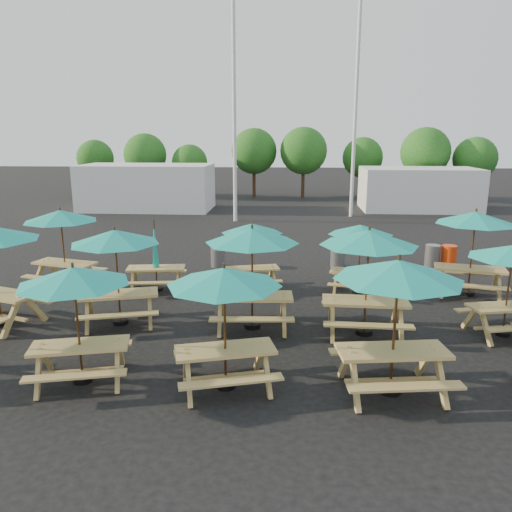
# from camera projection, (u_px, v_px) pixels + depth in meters

# --- Properties ---
(ground) EXTENTS (120.00, 120.00, 0.00)m
(ground) POSITION_uv_depth(u_px,v_px,m) (252.00, 308.00, 13.66)
(ground) COLOR black
(ground) RESTS_ON ground
(picnic_unit_2) EXTENTS (2.67, 2.67, 2.45)m
(picnic_unit_2) POSITION_uv_depth(u_px,v_px,m) (61.00, 220.00, 14.97)
(picnic_unit_2) COLOR #A6824A
(picnic_unit_2) RESTS_ON ground
(picnic_unit_3) EXTENTS (2.48, 2.48, 2.30)m
(picnic_unit_3) POSITION_uv_depth(u_px,v_px,m) (74.00, 283.00, 9.13)
(picnic_unit_3) COLOR #A6824A
(picnic_unit_3) RESTS_ON ground
(picnic_unit_4) EXTENTS (2.66, 2.66, 2.42)m
(picnic_unit_4) POSITION_uv_depth(u_px,v_px,m) (115.00, 242.00, 12.03)
(picnic_unit_4) COLOR #A6824A
(picnic_unit_4) RESTS_ON ground
(picnic_unit_5) EXTENTS (1.90, 1.71, 2.19)m
(picnic_unit_5) POSITION_uv_depth(u_px,v_px,m) (156.00, 262.00, 14.98)
(picnic_unit_5) COLOR #A6824A
(picnic_unit_5) RESTS_ON ground
(picnic_unit_6) EXTENTS (2.60, 2.60, 2.35)m
(picnic_unit_6) POSITION_uv_depth(u_px,v_px,m) (224.00, 284.00, 8.91)
(picnic_unit_6) COLOR #A6824A
(picnic_unit_6) RESTS_ON ground
(picnic_unit_7) EXTENTS (2.38, 2.38, 2.51)m
(picnic_unit_7) POSITION_uv_depth(u_px,v_px,m) (252.00, 242.00, 11.76)
(picnic_unit_7) COLOR #A6824A
(picnic_unit_7) RESTS_ON ground
(picnic_unit_8) EXTENTS (2.23, 2.23, 2.07)m
(picnic_unit_8) POSITION_uv_depth(u_px,v_px,m) (252.00, 232.00, 14.88)
(picnic_unit_8) COLOR #A6824A
(picnic_unit_8) RESTS_ON ground
(picnic_unit_9) EXTENTS (2.55, 2.55, 2.54)m
(picnic_unit_9) POSITION_uv_depth(u_px,v_px,m) (398.00, 278.00, 8.68)
(picnic_unit_9) COLOR #A6824A
(picnic_unit_9) RESTS_ON ground
(picnic_unit_10) EXTENTS (2.34, 2.34, 2.54)m
(picnic_unit_10) POSITION_uv_depth(u_px,v_px,m) (369.00, 244.00, 11.37)
(picnic_unit_10) COLOR #A6824A
(picnic_unit_10) RESTS_ON ground
(picnic_unit_11) EXTENTS (2.23, 2.23, 2.11)m
(picnic_unit_11) POSITION_uv_depth(u_px,v_px,m) (361.00, 234.00, 14.44)
(picnic_unit_11) COLOR #A6824A
(picnic_unit_11) RESTS_ON ground
(picnic_unit_13) EXTENTS (2.35, 2.35, 2.21)m
(picnic_unit_13) POSITION_uv_depth(u_px,v_px,m) (512.00, 257.00, 11.36)
(picnic_unit_13) COLOR #A6824A
(picnic_unit_13) RESTS_ON ground
(picnic_unit_14) EXTENTS (2.69, 2.69, 2.51)m
(picnic_unit_14) POSITION_uv_depth(u_px,v_px,m) (475.00, 223.00, 14.26)
(picnic_unit_14) COLOR #A6824A
(picnic_unit_14) RESTS_ON ground
(waste_bin_0) EXTENTS (0.52, 0.52, 0.84)m
(waste_bin_0) POSITION_uv_depth(u_px,v_px,m) (218.00, 255.00, 17.82)
(waste_bin_0) COLOR gray
(waste_bin_0) RESTS_ON ground
(waste_bin_1) EXTENTS (0.52, 0.52, 0.84)m
(waste_bin_1) POSITION_uv_depth(u_px,v_px,m) (338.00, 256.00, 17.78)
(waste_bin_1) COLOR gray
(waste_bin_1) RESTS_ON ground
(waste_bin_2) EXTENTS (0.52, 0.52, 0.84)m
(waste_bin_2) POSITION_uv_depth(u_px,v_px,m) (432.00, 257.00, 17.64)
(waste_bin_2) COLOR gray
(waste_bin_2) RESTS_ON ground
(waste_bin_3) EXTENTS (0.52, 0.52, 0.84)m
(waste_bin_3) POSITION_uv_depth(u_px,v_px,m) (449.00, 257.00, 17.57)
(waste_bin_3) COLOR red
(waste_bin_3) RESTS_ON ground
(mast_0) EXTENTS (0.20, 0.20, 12.00)m
(mast_0) POSITION_uv_depth(u_px,v_px,m) (234.00, 107.00, 25.94)
(mast_0) COLOR silver
(mast_0) RESTS_ON ground
(mast_1) EXTENTS (0.20, 0.20, 12.00)m
(mast_1) POSITION_uv_depth(u_px,v_px,m) (356.00, 109.00, 27.44)
(mast_1) COLOR silver
(mast_1) RESTS_ON ground
(event_tent_0) EXTENTS (8.00, 4.00, 2.80)m
(event_tent_0) POSITION_uv_depth(u_px,v_px,m) (147.00, 187.00, 31.31)
(event_tent_0) COLOR silver
(event_tent_0) RESTS_ON ground
(event_tent_1) EXTENTS (7.00, 4.00, 2.60)m
(event_tent_1) POSITION_uv_depth(u_px,v_px,m) (419.00, 189.00, 31.16)
(event_tent_1) COLOR silver
(event_tent_1) RESTS_ON ground
(tree_0) EXTENTS (2.80, 2.80, 4.24)m
(tree_0) POSITION_uv_depth(u_px,v_px,m) (95.00, 158.00, 38.40)
(tree_0) COLOR #382314
(tree_0) RESTS_ON ground
(tree_1) EXTENTS (3.11, 3.11, 4.72)m
(tree_1) POSITION_uv_depth(u_px,v_px,m) (145.00, 155.00, 36.73)
(tree_1) COLOR #382314
(tree_1) RESTS_ON ground
(tree_2) EXTENTS (2.59, 2.59, 3.93)m
(tree_2) POSITION_uv_depth(u_px,v_px,m) (190.00, 162.00, 36.39)
(tree_2) COLOR #382314
(tree_2) RESTS_ON ground
(tree_3) EXTENTS (3.36, 3.36, 5.09)m
(tree_3) POSITION_uv_depth(u_px,v_px,m) (254.00, 151.00, 36.92)
(tree_3) COLOR #382314
(tree_3) RESTS_ON ground
(tree_4) EXTENTS (3.41, 3.41, 5.17)m
(tree_4) POSITION_uv_depth(u_px,v_px,m) (304.00, 151.00, 36.22)
(tree_4) COLOR #382314
(tree_4) RESTS_ON ground
(tree_5) EXTENTS (2.94, 2.94, 4.45)m
(tree_5) POSITION_uv_depth(u_px,v_px,m) (363.00, 158.00, 36.45)
(tree_5) COLOR #382314
(tree_5) RESTS_ON ground
(tree_6) EXTENTS (3.38, 3.38, 5.13)m
(tree_6) POSITION_uv_depth(u_px,v_px,m) (425.00, 152.00, 34.35)
(tree_6) COLOR #382314
(tree_6) RESTS_ON ground
(tree_7) EXTENTS (2.95, 2.95, 4.48)m
(tree_7) POSITION_uv_depth(u_px,v_px,m) (475.00, 159.00, 34.25)
(tree_7) COLOR #382314
(tree_7) RESTS_ON ground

